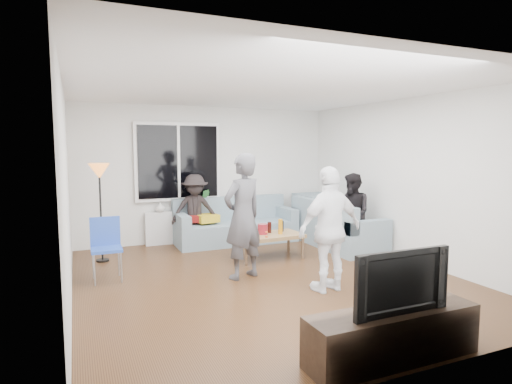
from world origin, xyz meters
name	(u,v)px	position (x,y,z in m)	size (l,w,h in m)	color
floor	(266,279)	(0.00, 0.00, -0.02)	(5.00, 5.50, 0.04)	#56351C
ceiling	(267,87)	(0.00, 0.00, 2.62)	(5.00, 5.50, 0.04)	white
wall_back	(208,174)	(0.00, 2.77, 1.30)	(5.00, 0.04, 2.60)	silver
wall_front	(417,216)	(0.00, -2.77, 1.30)	(5.00, 0.04, 2.60)	silver
wall_left	(65,194)	(-2.52, 0.00, 1.30)	(0.04, 5.50, 2.60)	silver
wall_right	(409,180)	(2.52, 0.00, 1.30)	(0.04, 5.50, 2.60)	silver
window_frame	(178,162)	(-0.60, 2.69, 1.55)	(1.62, 0.06, 1.47)	white
window_glass	(179,162)	(-0.60, 2.65, 1.55)	(1.50, 0.02, 1.35)	black
window_mullion	(179,162)	(-0.60, 2.64, 1.55)	(0.05, 0.03, 1.35)	white
radiator	(180,227)	(-0.60, 2.65, 0.31)	(1.30, 0.12, 0.62)	silver
potted_plant	(204,199)	(-0.12, 2.62, 0.82)	(0.22, 0.17, 0.39)	#29672D
vase	(160,207)	(-0.97, 2.62, 0.71)	(0.18, 0.18, 0.18)	silver
sofa_back_section	(236,220)	(0.40, 2.27, 0.42)	(2.30, 0.85, 0.85)	gray
sofa_right_section	(337,223)	(2.02, 1.26, 0.42)	(0.85, 2.00, 0.85)	gray
sofa_corner	(319,214)	(2.26, 2.27, 0.42)	(0.85, 0.85, 0.85)	gray
cushion_yellow	(207,218)	(-0.18, 2.25, 0.51)	(0.38, 0.32, 0.14)	gold
cushion_red	(198,218)	(-0.34, 2.33, 0.51)	(0.36, 0.30, 0.13)	maroon
coffee_table	(269,246)	(0.48, 0.96, 0.20)	(1.10, 0.60, 0.40)	olive
pitcher	(263,229)	(0.40, 1.01, 0.49)	(0.17, 0.17, 0.17)	maroon
side_chair	(107,250)	(-2.05, 0.76, 0.43)	(0.40, 0.40, 0.86)	#294EB5
floor_lamp	(101,213)	(-2.05, 1.84, 0.78)	(0.32, 0.32, 1.56)	orange
player_left	(243,216)	(-0.29, 0.15, 0.87)	(0.64, 0.42, 1.74)	#454449
player_right	(330,229)	(0.52, -0.78, 0.80)	(0.93, 0.39, 1.59)	white
spectator_right	(353,213)	(2.02, 0.80, 0.69)	(0.67, 0.52, 1.38)	black
spectator_back	(195,210)	(-0.39, 2.30, 0.66)	(0.86, 0.49, 1.33)	black
tv_console	(393,335)	(0.04, -2.50, 0.22)	(1.60, 0.40, 0.44)	#302318
television	(395,279)	(0.04, -2.50, 0.71)	(0.95, 0.12, 0.55)	black
bottle_c	(269,227)	(0.55, 1.08, 0.49)	(0.07, 0.07, 0.18)	black
bottle_e	(282,226)	(0.79, 1.10, 0.49)	(0.07, 0.07, 0.18)	black
bottle_d	(280,227)	(0.67, 0.90, 0.52)	(0.07, 0.07, 0.25)	orange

